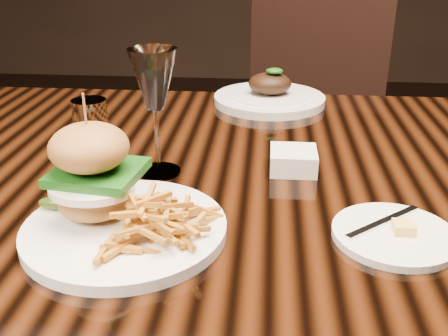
# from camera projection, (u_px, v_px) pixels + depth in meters

# --- Properties ---
(dining_table) EXTENTS (1.60, 0.90, 0.75)m
(dining_table) POSITION_uv_depth(u_px,v_px,m) (269.00, 212.00, 0.88)
(dining_table) COLOR black
(dining_table) RESTS_ON ground
(burger_plate) EXTENTS (0.26, 0.26, 0.18)m
(burger_plate) POSITION_uv_depth(u_px,v_px,m) (118.00, 201.00, 0.65)
(burger_plate) COLOR white
(burger_plate) RESTS_ON dining_table
(side_saucer) EXTENTS (0.15, 0.15, 0.02)m
(side_saucer) POSITION_uv_depth(u_px,v_px,m) (394.00, 234.00, 0.66)
(side_saucer) COLOR white
(side_saucer) RESTS_ON dining_table
(ramekin) EXTENTS (0.08, 0.08, 0.03)m
(ramekin) POSITION_uv_depth(u_px,v_px,m) (293.00, 160.00, 0.84)
(ramekin) COLOR white
(ramekin) RESTS_ON dining_table
(wine_glass) EXTENTS (0.07, 0.07, 0.20)m
(wine_glass) POSITION_uv_depth(u_px,v_px,m) (154.00, 84.00, 0.78)
(wine_glass) COLOR white
(wine_glass) RESTS_ON dining_table
(water_tumbler) EXTENTS (0.06, 0.06, 0.08)m
(water_tumbler) POSITION_uv_depth(u_px,v_px,m) (91.00, 122.00, 0.94)
(water_tumbler) COLOR white
(water_tumbler) RESTS_ON dining_table
(far_dish) EXTENTS (0.25, 0.25, 0.08)m
(far_dish) POSITION_uv_depth(u_px,v_px,m) (269.00, 96.00, 1.18)
(far_dish) COLOR white
(far_dish) RESTS_ON dining_table
(chair_far) EXTENTS (0.55, 0.56, 0.95)m
(chair_far) POSITION_uv_depth(u_px,v_px,m) (309.00, 120.00, 1.73)
(chair_far) COLOR black
(chair_far) RESTS_ON ground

